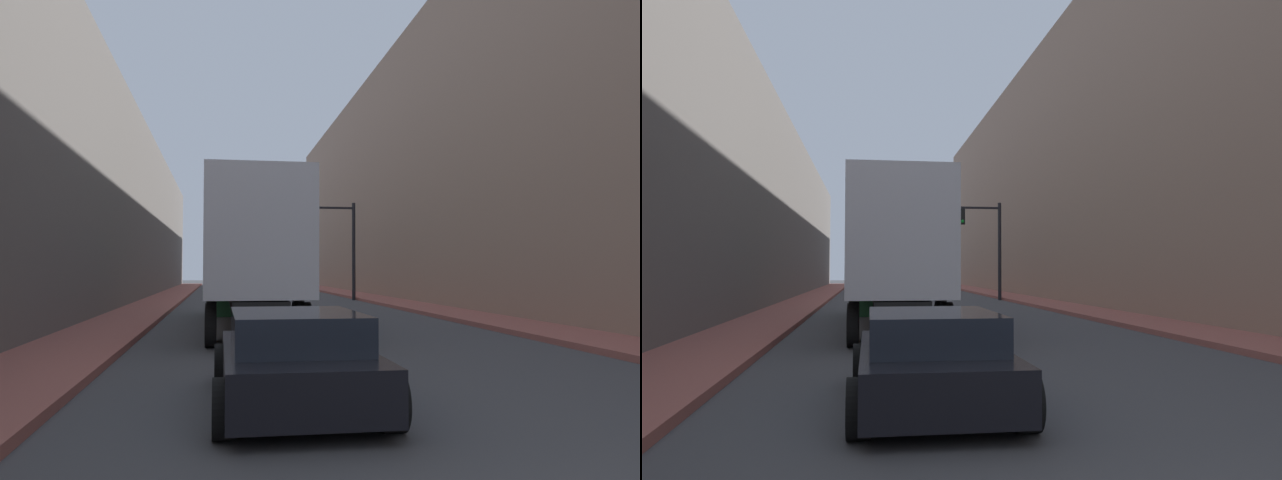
% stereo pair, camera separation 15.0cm
% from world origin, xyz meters
% --- Properties ---
extents(sidewalk_right, '(2.18, 80.00, 0.15)m').
position_xyz_m(sidewalk_right, '(5.93, 30.00, 0.07)').
color(sidewalk_right, '#9E564C').
rests_on(sidewalk_right, ground).
extents(sidewalk_left, '(2.18, 80.00, 0.15)m').
position_xyz_m(sidewalk_left, '(-5.93, 30.00, 0.07)').
color(sidewalk_left, '#9E564C').
rests_on(sidewalk_left, ground).
extents(building_right, '(6.00, 80.00, 14.85)m').
position_xyz_m(building_right, '(10.02, 30.00, 7.43)').
color(building_right, '#997A66').
rests_on(building_right, ground).
extents(building_left, '(6.00, 80.00, 9.99)m').
position_xyz_m(building_left, '(-10.02, 30.00, 4.99)').
color(building_left, '#66605B').
rests_on(building_left, ground).
extents(semi_truck, '(2.44, 12.82, 4.06)m').
position_xyz_m(semi_truck, '(-1.99, 17.97, 2.29)').
color(semi_truck, silver).
rests_on(semi_truck, ground).
extents(sedan_car, '(2.04, 4.26, 1.22)m').
position_xyz_m(sedan_car, '(-1.92, 6.51, 0.59)').
color(sedan_car, black).
rests_on(sedan_car, ground).
extents(traffic_signal_gantry, '(6.59, 0.35, 5.56)m').
position_xyz_m(traffic_signal_gantry, '(3.02, 33.28, 3.89)').
color(traffic_signal_gantry, black).
rests_on(traffic_signal_gantry, ground).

